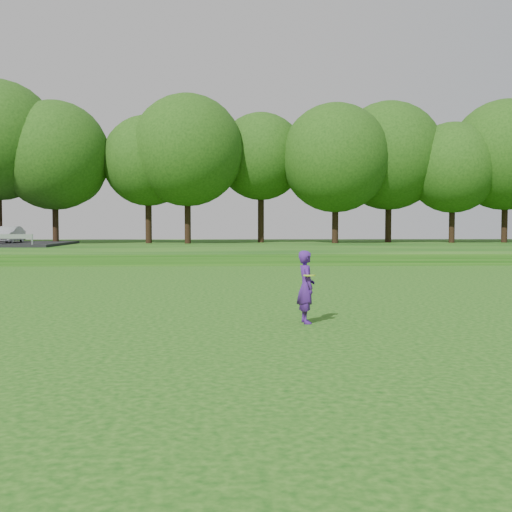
{
  "coord_description": "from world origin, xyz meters",
  "views": [
    {
      "loc": [
        0.61,
        -14.17,
        2.26
      ],
      "look_at": [
        1.15,
        4.05,
        1.3
      ],
      "focal_mm": 45.0,
      "sensor_mm": 36.0,
      "label": 1
    }
  ],
  "objects": [
    {
      "name": "woman",
      "position": [
        2.15,
        0.05,
        0.82
      ],
      "size": [
        0.47,
        0.7,
        1.63
      ],
      "color": "#471C7F",
      "rests_on": "ground"
    },
    {
      "name": "walking_path",
      "position": [
        0.0,
        20.0,
        0.02
      ],
      "size": [
        130.0,
        1.6,
        0.04
      ],
      "primitive_type": "cube",
      "color": "gray",
      "rests_on": "ground"
    },
    {
      "name": "berm",
      "position": [
        0.0,
        34.0,
        0.3
      ],
      "size": [
        130.0,
        30.0,
        0.6
      ],
      "primitive_type": "cube",
      "color": "#0D420C",
      "rests_on": "ground"
    },
    {
      "name": "treeline",
      "position": [
        0.0,
        38.0,
        8.1
      ],
      "size": [
        104.0,
        7.0,
        15.0
      ],
      "primitive_type": null,
      "color": "#19400E",
      "rests_on": "berm"
    },
    {
      "name": "ground",
      "position": [
        0.0,
        0.0,
        0.0
      ],
      "size": [
        140.0,
        140.0,
        0.0
      ],
      "primitive_type": "plane",
      "color": "#0D420C",
      "rests_on": "ground"
    }
  ]
}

